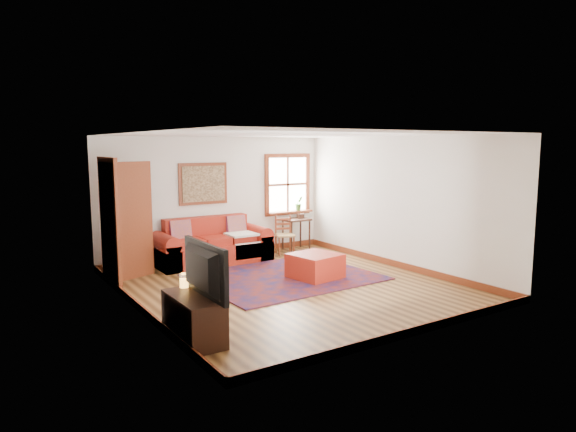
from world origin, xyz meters
TOP-DOWN VIEW (x-y plane):
  - ground at (0.00, 0.00)m, footprint 5.50×5.50m
  - room_envelope at (0.00, 0.02)m, footprint 5.04×5.54m
  - window at (1.78, 2.70)m, footprint 1.18×0.20m
  - doorway at (-2.21, 1.78)m, footprint 0.89×1.08m
  - framed_artwork at (-0.30, 2.71)m, footprint 1.05×0.07m
  - persian_rug at (0.25, 0.50)m, footprint 3.11×2.53m
  - red_leather_sofa at (-0.32, 2.31)m, footprint 2.28×0.94m
  - red_ottoman at (0.66, 0.16)m, footprint 0.88×0.88m
  - side_table at (1.80, 2.44)m, footprint 0.58×0.44m
  - ladder_back_chair at (1.34, 2.22)m, footprint 0.47×0.46m
  - media_cabinet at (-2.26, -1.40)m, footprint 0.45×1.00m
  - television at (-2.24, -1.47)m, footprint 0.15×1.13m
  - candle_hurricane at (-2.21, -0.99)m, footprint 0.12×0.12m

SIDE VIEW (x-z plane):
  - ground at x=0.00m, z-range 0.00..0.00m
  - persian_rug at x=0.25m, z-range 0.00..0.02m
  - red_ottoman at x=0.66m, z-range 0.00..0.44m
  - media_cabinet at x=-2.26m, z-range 0.00..0.55m
  - red_leather_sofa at x=-0.32m, z-range -0.15..0.74m
  - ladder_back_chair at x=1.34m, z-range 0.03..0.85m
  - side_table at x=1.80m, z-range 0.23..0.93m
  - candle_hurricane at x=-2.21m, z-range 0.54..0.72m
  - television at x=-2.24m, z-range 0.55..1.20m
  - doorway at x=-2.21m, z-range 0.00..2.14m
  - window at x=1.78m, z-range 0.62..2.00m
  - framed_artwork at x=-0.30m, z-range 1.13..1.98m
  - room_envelope at x=0.00m, z-range 0.39..2.91m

